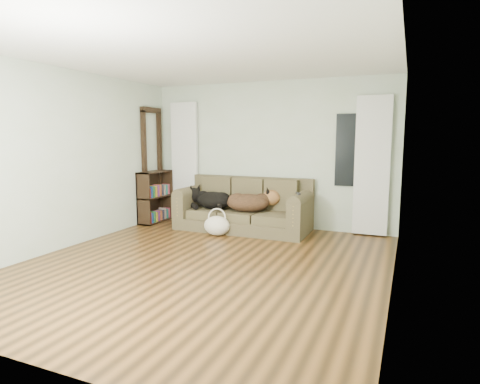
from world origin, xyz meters
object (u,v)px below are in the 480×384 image
at_px(sofa, 243,205).
at_px(dog_shepherd, 251,203).
at_px(dog_black_lab, 211,201).
at_px(bookshelf, 155,196).
at_px(tote_bag, 217,226).

xyz_separation_m(sofa, dog_shepherd, (0.16, -0.03, 0.04)).
relative_size(dog_black_lab, bookshelf, 0.75).
distance_m(dog_black_lab, bookshelf, 1.21).
height_order(sofa, tote_bag, sofa).
relative_size(dog_shepherd, tote_bag, 1.73).
height_order(sofa, dog_black_lab, sofa).
height_order(dog_shepherd, bookshelf, bookshelf).
xyz_separation_m(sofa, dog_black_lab, (-0.60, -0.03, 0.03)).
height_order(sofa, dog_shepherd, sofa).
distance_m(sofa, tote_bag, 0.65).
height_order(dog_black_lab, bookshelf, bookshelf).
relative_size(sofa, dog_black_lab, 3.15).
relative_size(sofa, dog_shepherd, 3.00).
bearing_deg(dog_black_lab, dog_shepherd, 22.52).
bearing_deg(bookshelf, dog_black_lab, -1.35).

